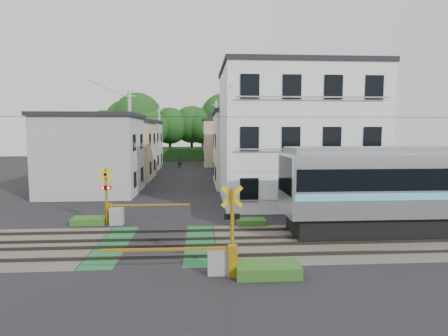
{
  "coord_description": "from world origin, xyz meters",
  "views": [
    {
      "loc": [
        1.9,
        -16.14,
        4.95
      ],
      "look_at": [
        3.28,
        5.0,
        2.85
      ],
      "focal_mm": 30.0,
      "sensor_mm": 36.0,
      "label": 1
    }
  ],
  "objects": [
    {
      "name": "track_bed",
      "position": [
        0.0,
        0.0,
        0.04
      ],
      "size": [
        120.0,
        120.0,
        0.14
      ],
      "color": "#47423A",
      "rests_on": "ground"
    },
    {
      "name": "tree_hill",
      "position": [
        0.13,
        48.97,
        5.44
      ],
      "size": [
        40.0,
        12.5,
        11.58
      ],
      "color": "#1A4216",
      "rests_on": "ground"
    },
    {
      "name": "weed_patches",
      "position": [
        1.76,
        -0.09,
        0.18
      ],
      "size": [
        10.25,
        8.8,
        0.4
      ],
      "color": "#2D5E1E",
      "rests_on": "ground"
    },
    {
      "name": "houses_row",
      "position": [
        0.25,
        25.92,
        3.24
      ],
      "size": [
        22.07,
        31.35,
        6.8
      ],
      "color": "#9FA2A4",
      "rests_on": "ground"
    },
    {
      "name": "ground",
      "position": [
        0.0,
        0.0,
        0.0
      ],
      "size": [
        120.0,
        120.0,
        0.0
      ],
      "primitive_type": "plane",
      "color": "black"
    },
    {
      "name": "utility_poles",
      "position": [
        -1.05,
        23.01,
        4.08
      ],
      "size": [
        7.9,
        42.0,
        8.0
      ],
      "color": "#A5A5A0",
      "rests_on": "ground"
    },
    {
      "name": "catenary",
      "position": [
        6.0,
        0.03,
        3.7
      ],
      "size": [
        60.0,
        5.04,
        7.0
      ],
      "color": "#2D2D33",
      "rests_on": "ground"
    },
    {
      "name": "pedestrian",
      "position": [
        -0.79,
        34.4,
        0.88
      ],
      "size": [
        0.73,
        0.58,
        1.75
      ],
      "primitive_type": "imported",
      "rotation": [
        0.0,
        0.0,
        2.85
      ],
      "color": "#2D2731",
      "rests_on": "ground"
    },
    {
      "name": "crossing_signal_far",
      "position": [
        -2.59,
        3.65,
        0.71
      ],
      "size": [
        4.74,
        0.65,
        3.09
      ],
      "color": "#F7B10D",
      "rests_on": "ground"
    },
    {
      "name": "crossing_signal_near",
      "position": [
        2.59,
        -3.65,
        0.71
      ],
      "size": [
        4.74,
        0.65,
        3.09
      ],
      "color": "#F7B10D",
      "rests_on": "ground"
    },
    {
      "name": "apartment_block",
      "position": [
        8.5,
        9.49,
        4.66
      ],
      "size": [
        10.2,
        8.36,
        9.3
      ],
      "color": "silver",
      "rests_on": "ground"
    }
  ]
}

